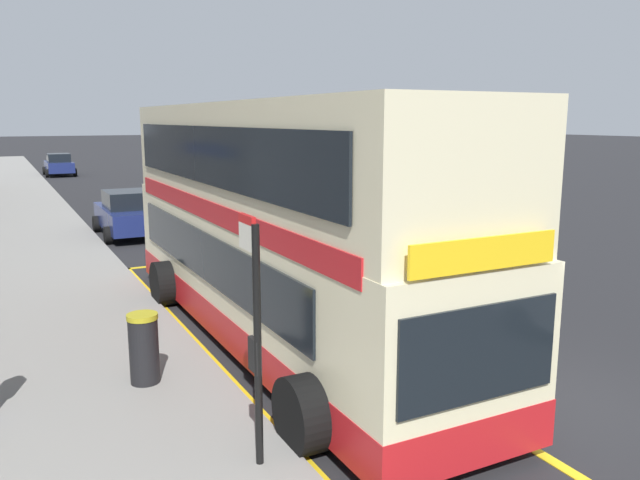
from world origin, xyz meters
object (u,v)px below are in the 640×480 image
object	(u,v)px
double_decker_bus	(275,231)
parked_car_navy_distant	(59,165)
litter_bin	(144,348)
bus_stop_sign	(255,324)
parked_car_navy_across	(128,214)

from	to	relation	value
double_decker_bus	parked_car_navy_distant	xyz separation A→B (m)	(-0.25, 39.59, -1.27)
parked_car_navy_distant	litter_bin	distance (m)	40.98
parked_car_navy_distant	litter_bin	world-z (taller)	parked_car_navy_distant
double_decker_bus	bus_stop_sign	size ratio (longest dim) A/B	3.89
parked_car_navy_distant	double_decker_bus	bearing A→B (deg)	-89.02
double_decker_bus	parked_car_navy_across	xyz separation A→B (m)	(-0.41, 12.27, -1.27)
bus_stop_sign	double_decker_bus	bearing A→B (deg)	64.01
bus_stop_sign	parked_car_navy_distant	xyz separation A→B (m)	(1.80, 43.80, -1.03)
bus_stop_sign	parked_car_navy_distant	size ratio (longest dim) A/B	0.70
parked_car_navy_distant	litter_bin	size ratio (longest dim) A/B	3.85
parked_car_navy_across	parked_car_navy_distant	bearing A→B (deg)	-91.52
double_decker_bus	litter_bin	xyz separation A→B (m)	(-2.75, -1.31, -1.38)
double_decker_bus	parked_car_navy_across	world-z (taller)	double_decker_bus
double_decker_bus	litter_bin	distance (m)	3.34
double_decker_bus	parked_car_navy_across	distance (m)	12.34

